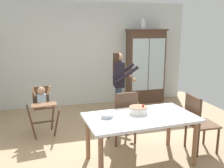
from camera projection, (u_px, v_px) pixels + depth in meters
name	position (u px, v px, depth m)	size (l,w,h in m)	color
ground_plane	(119.00, 144.00, 4.43)	(6.24, 6.24, 0.00)	tan
wall_back	(90.00, 54.00, 6.61)	(5.32, 0.06, 2.70)	silver
china_cabinet	(145.00, 66.00, 6.82)	(1.05, 0.48, 2.00)	#4C3323
ceramic_vase	(143.00, 24.00, 6.55)	(0.13, 0.13, 0.27)	white
high_chair_with_toddler	(42.00, 102.00, 4.72)	(0.64, 0.74, 0.95)	#4C3323
adult_person	(119.00, 79.00, 5.27)	(0.55, 0.54, 1.53)	#33425B
dining_table	(140.00, 122.00, 3.73)	(1.69, 1.00, 0.74)	silver
birthday_cake	(138.00, 110.00, 3.82)	(0.28, 0.28, 0.19)	white
serving_bowl	(107.00, 116.00, 3.65)	(0.18, 0.18, 0.06)	#B2BCC6
dining_chair_far_side	(124.00, 114.00, 4.37)	(0.48, 0.48, 0.96)	#4C3323
dining_chair_right_end	(197.00, 120.00, 4.09)	(0.45, 0.45, 0.96)	#4C3323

